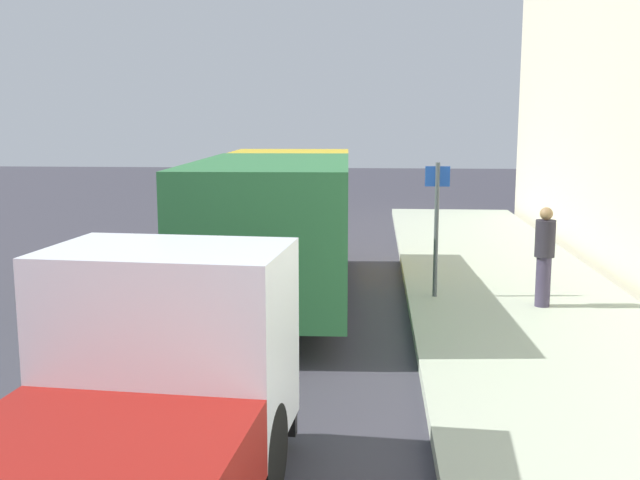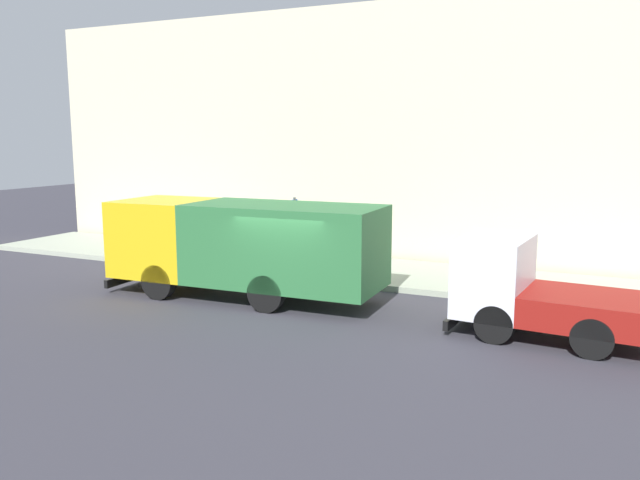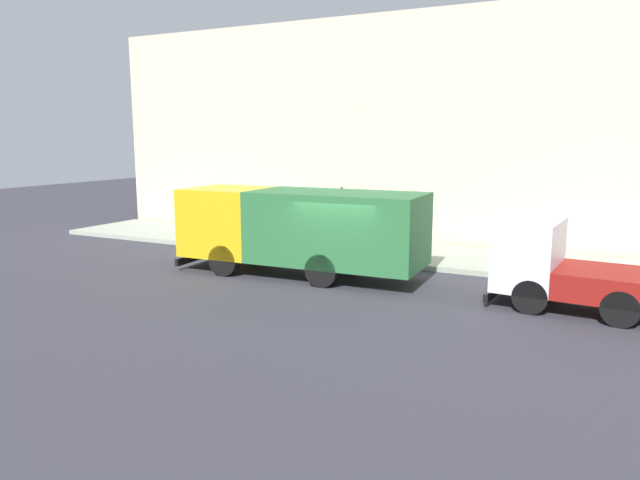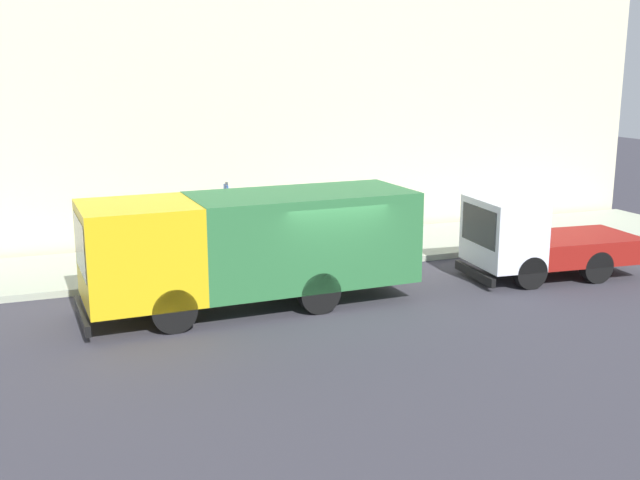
{
  "view_description": "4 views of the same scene",
  "coord_description": "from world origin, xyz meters",
  "px_view_note": "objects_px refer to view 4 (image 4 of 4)",
  "views": [
    {
      "loc": [
        2.38,
        -11.79,
        3.39
      ],
      "look_at": [
        1.39,
        1.58,
        1.2
      ],
      "focal_mm": 41.89,
      "sensor_mm": 36.0,
      "label": 1
    },
    {
      "loc": [
        -14.44,
        -7.67,
        4.54
      ],
      "look_at": [
        1.12,
        -0.39,
        1.73
      ],
      "focal_mm": 35.81,
      "sensor_mm": 36.0,
      "label": 2
    },
    {
      "loc": [
        -15.57,
        -7.15,
        4.35
      ],
      "look_at": [
        0.99,
        1.21,
        1.12
      ],
      "focal_mm": 33.27,
      "sensor_mm": 36.0,
      "label": 3
    },
    {
      "loc": [
        -16.19,
        6.39,
        5.58
      ],
      "look_at": [
        0.94,
        -0.1,
        1.42
      ],
      "focal_mm": 42.32,
      "sensor_mm": 36.0,
      "label": 4
    }
  ],
  "objects_px": {
    "large_utility_truck": "(251,243)",
    "pedestrian_walking": "(233,223)",
    "street_sign_post": "(227,218)",
    "small_flatbed_truck": "(536,241)"
  },
  "relations": [
    {
      "from": "large_utility_truck",
      "to": "small_flatbed_truck",
      "type": "height_order",
      "value": "large_utility_truck"
    },
    {
      "from": "large_utility_truck",
      "to": "street_sign_post",
      "type": "distance_m",
      "value": 2.86
    },
    {
      "from": "large_utility_truck",
      "to": "pedestrian_walking",
      "type": "bearing_deg",
      "value": -11.0
    },
    {
      "from": "large_utility_truck",
      "to": "small_flatbed_truck",
      "type": "distance_m",
      "value": 7.96
    },
    {
      "from": "large_utility_truck",
      "to": "pedestrian_walking",
      "type": "distance_m",
      "value": 4.73
    },
    {
      "from": "street_sign_post",
      "to": "small_flatbed_truck",
      "type": "bearing_deg",
      "value": -111.53
    },
    {
      "from": "pedestrian_walking",
      "to": "street_sign_post",
      "type": "bearing_deg",
      "value": -85.82
    },
    {
      "from": "large_utility_truck",
      "to": "small_flatbed_truck",
      "type": "bearing_deg",
      "value": -93.74
    },
    {
      "from": "large_utility_truck",
      "to": "small_flatbed_truck",
      "type": "relative_size",
      "value": 1.64
    },
    {
      "from": "small_flatbed_truck",
      "to": "street_sign_post",
      "type": "distance_m",
      "value": 8.42
    }
  ]
}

